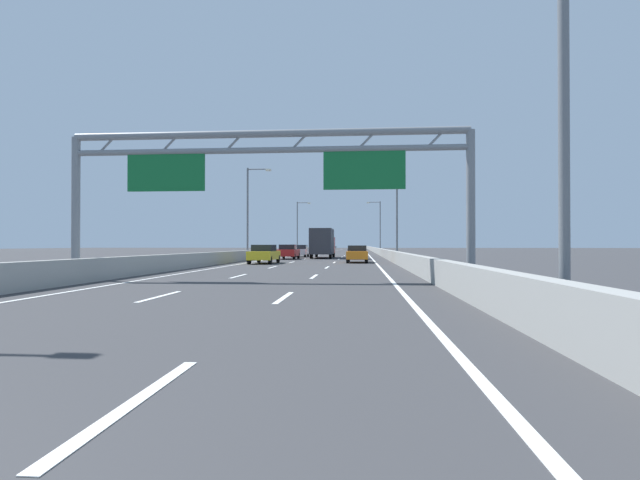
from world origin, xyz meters
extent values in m
plane|color=#38383A|center=(0.00, 100.00, 0.00)|extent=(260.00, 260.00, 0.00)
cube|color=white|center=(-1.80, 12.50, 0.01)|extent=(0.16, 3.00, 0.01)
cube|color=white|center=(-1.80, 21.50, 0.01)|extent=(0.16, 3.00, 0.01)
cube|color=white|center=(-1.80, 30.50, 0.01)|extent=(0.16, 3.00, 0.01)
cube|color=white|center=(-1.80, 39.50, 0.01)|extent=(0.16, 3.00, 0.01)
cube|color=white|center=(-1.80, 48.50, 0.01)|extent=(0.16, 3.00, 0.01)
cube|color=white|center=(-1.80, 57.50, 0.01)|extent=(0.16, 3.00, 0.01)
cube|color=white|center=(-1.80, 66.50, 0.01)|extent=(0.16, 3.00, 0.01)
cube|color=white|center=(-1.80, 75.50, 0.01)|extent=(0.16, 3.00, 0.01)
cube|color=white|center=(-1.80, 84.50, 0.01)|extent=(0.16, 3.00, 0.01)
cube|color=white|center=(-1.80, 93.50, 0.01)|extent=(0.16, 3.00, 0.01)
cube|color=white|center=(-1.80, 102.50, 0.01)|extent=(0.16, 3.00, 0.01)
cube|color=white|center=(-1.80, 111.50, 0.01)|extent=(0.16, 3.00, 0.01)
cube|color=white|center=(-1.80, 120.50, 0.01)|extent=(0.16, 3.00, 0.01)
cube|color=white|center=(-1.80, 129.50, 0.01)|extent=(0.16, 3.00, 0.01)
cube|color=white|center=(-1.80, 138.50, 0.01)|extent=(0.16, 3.00, 0.01)
cube|color=white|center=(-1.80, 147.50, 0.01)|extent=(0.16, 3.00, 0.01)
cube|color=white|center=(-1.80, 156.50, 0.01)|extent=(0.16, 3.00, 0.01)
cube|color=white|center=(1.80, 3.50, 0.01)|extent=(0.16, 3.00, 0.01)
cube|color=white|center=(1.80, 12.50, 0.01)|extent=(0.16, 3.00, 0.01)
cube|color=white|center=(1.80, 21.50, 0.01)|extent=(0.16, 3.00, 0.01)
cube|color=white|center=(1.80, 30.50, 0.01)|extent=(0.16, 3.00, 0.01)
cube|color=white|center=(1.80, 39.50, 0.01)|extent=(0.16, 3.00, 0.01)
cube|color=white|center=(1.80, 48.50, 0.01)|extent=(0.16, 3.00, 0.01)
cube|color=white|center=(1.80, 57.50, 0.01)|extent=(0.16, 3.00, 0.01)
cube|color=white|center=(1.80, 66.50, 0.01)|extent=(0.16, 3.00, 0.01)
cube|color=white|center=(1.80, 75.50, 0.01)|extent=(0.16, 3.00, 0.01)
cube|color=white|center=(1.80, 84.50, 0.01)|extent=(0.16, 3.00, 0.01)
cube|color=white|center=(1.80, 93.50, 0.01)|extent=(0.16, 3.00, 0.01)
cube|color=white|center=(1.80, 102.50, 0.01)|extent=(0.16, 3.00, 0.01)
cube|color=white|center=(1.80, 111.50, 0.01)|extent=(0.16, 3.00, 0.01)
cube|color=white|center=(1.80, 120.50, 0.01)|extent=(0.16, 3.00, 0.01)
cube|color=white|center=(1.80, 129.50, 0.01)|extent=(0.16, 3.00, 0.01)
cube|color=white|center=(1.80, 138.50, 0.01)|extent=(0.16, 3.00, 0.01)
cube|color=white|center=(1.80, 147.50, 0.01)|extent=(0.16, 3.00, 0.01)
cube|color=white|center=(1.80, 156.50, 0.01)|extent=(0.16, 3.00, 0.01)
cube|color=white|center=(-5.25, 88.00, 0.01)|extent=(0.16, 176.00, 0.01)
cube|color=white|center=(5.25, 88.00, 0.01)|extent=(0.16, 176.00, 0.01)
cube|color=#9E9E99|center=(-6.90, 110.00, 0.47)|extent=(0.45, 220.00, 0.95)
cube|color=#9E9E99|center=(6.90, 110.00, 0.47)|extent=(0.45, 220.00, 0.95)
cylinder|color=gray|center=(-8.45, 19.15, 3.10)|extent=(0.36, 0.36, 6.20)
cylinder|color=gray|center=(8.45, 19.15, 3.10)|extent=(0.36, 0.36, 6.20)
cylinder|color=gray|center=(0.00, 19.15, 6.20)|extent=(16.91, 0.32, 0.32)
cylinder|color=gray|center=(0.00, 19.15, 5.50)|extent=(16.91, 0.26, 0.26)
cylinder|color=gray|center=(-7.05, 19.15, 5.85)|extent=(0.74, 0.10, 0.74)
cylinder|color=gray|center=(-4.23, 19.15, 5.85)|extent=(0.74, 0.10, 0.74)
cylinder|color=gray|center=(-1.41, 19.15, 5.85)|extent=(0.74, 0.10, 0.74)
cylinder|color=gray|center=(1.41, 19.15, 5.85)|extent=(0.74, 0.10, 0.74)
cylinder|color=gray|center=(4.23, 19.15, 5.85)|extent=(0.74, 0.10, 0.74)
cylinder|color=gray|center=(7.05, 19.15, 5.85)|extent=(0.74, 0.10, 0.74)
cube|color=#146B33|center=(-4.38, 19.15, 4.60)|extent=(3.40, 0.12, 1.60)
cube|color=#146B33|center=(4.12, 19.15, 4.60)|extent=(3.40, 0.12, 1.60)
cylinder|color=slate|center=(7.70, 8.30, 4.75)|extent=(0.20, 0.20, 9.50)
cylinder|color=slate|center=(-7.70, 48.33, 4.75)|extent=(0.20, 0.20, 9.50)
cylinder|color=slate|center=(-6.60, 48.33, 9.35)|extent=(2.20, 0.12, 0.12)
cube|color=#F2EAC6|center=(-5.50, 48.33, 9.25)|extent=(0.56, 0.28, 0.20)
cylinder|color=slate|center=(7.70, 48.33, 4.75)|extent=(0.20, 0.20, 9.50)
cylinder|color=slate|center=(6.60, 48.33, 9.35)|extent=(2.20, 0.12, 0.12)
cube|color=#F2EAC6|center=(5.50, 48.33, 9.25)|extent=(0.56, 0.28, 0.20)
cylinder|color=slate|center=(-7.70, 88.37, 4.75)|extent=(0.20, 0.20, 9.50)
cylinder|color=slate|center=(-6.60, 88.37, 9.35)|extent=(2.20, 0.12, 0.12)
cube|color=#F2EAC6|center=(-5.50, 88.37, 9.25)|extent=(0.56, 0.28, 0.20)
cylinder|color=slate|center=(7.70, 88.37, 4.75)|extent=(0.20, 0.20, 9.50)
cylinder|color=slate|center=(6.60, 88.37, 9.35)|extent=(2.20, 0.12, 0.12)
cube|color=#F2EAC6|center=(5.50, 88.37, 9.25)|extent=(0.56, 0.28, 0.20)
cube|color=black|center=(3.39, 59.55, 0.63)|extent=(1.87, 4.59, 0.61)
cube|color=black|center=(3.39, 59.62, 1.16)|extent=(1.64, 1.92, 0.45)
cylinder|color=black|center=(2.56, 61.30, 0.32)|extent=(0.22, 0.64, 0.64)
cylinder|color=black|center=(4.21, 61.30, 0.32)|extent=(0.22, 0.64, 0.64)
cylinder|color=black|center=(2.56, 57.81, 0.32)|extent=(0.22, 0.64, 0.64)
cylinder|color=black|center=(4.21, 57.81, 0.32)|extent=(0.22, 0.64, 0.64)
cube|color=#2347AD|center=(3.61, 49.53, 0.62)|extent=(1.79, 4.49, 0.61)
cube|color=black|center=(3.61, 48.98, 1.14)|extent=(1.58, 2.05, 0.43)
cylinder|color=black|center=(2.83, 51.23, 0.32)|extent=(0.22, 0.64, 0.64)
cylinder|color=black|center=(4.40, 51.23, 0.32)|extent=(0.22, 0.64, 0.64)
cylinder|color=black|center=(2.83, 47.84, 0.32)|extent=(0.22, 0.64, 0.64)
cylinder|color=black|center=(4.40, 47.84, 0.32)|extent=(0.22, 0.64, 0.64)
cube|color=silver|center=(-3.37, 57.83, 0.64)|extent=(1.81, 4.43, 0.65)
cube|color=black|center=(-3.37, 58.10, 1.22)|extent=(1.60, 1.98, 0.51)
cylinder|color=black|center=(-4.17, 59.50, 0.32)|extent=(0.22, 0.64, 0.64)
cylinder|color=black|center=(-2.57, 59.50, 0.32)|extent=(0.22, 0.64, 0.64)
cylinder|color=black|center=(-4.17, 56.16, 0.32)|extent=(0.22, 0.64, 0.64)
cylinder|color=black|center=(-2.57, 56.16, 0.32)|extent=(0.22, 0.64, 0.64)
cube|color=yellow|center=(-3.66, 36.97, 0.65)|extent=(1.85, 4.69, 0.66)
cube|color=black|center=(-3.66, 36.87, 1.24)|extent=(1.62, 2.21, 0.51)
cylinder|color=black|center=(-4.47, 38.76, 0.32)|extent=(0.22, 0.64, 0.64)
cylinder|color=black|center=(-2.85, 38.76, 0.32)|extent=(0.22, 0.64, 0.64)
cylinder|color=black|center=(-4.47, 35.17, 0.32)|extent=(0.22, 0.64, 0.64)
cylinder|color=black|center=(-2.85, 35.17, 0.32)|extent=(0.22, 0.64, 0.64)
cube|color=orange|center=(3.72, 39.70, 0.64)|extent=(1.74, 4.69, 0.64)
cube|color=black|center=(3.72, 39.96, 1.20)|extent=(1.53, 1.93, 0.47)
cylinder|color=black|center=(2.96, 41.50, 0.32)|extent=(0.22, 0.64, 0.64)
cylinder|color=black|center=(4.48, 41.50, 0.32)|extent=(0.22, 0.64, 0.64)
cylinder|color=black|center=(2.96, 37.91, 0.32)|extent=(0.22, 0.64, 0.64)
cylinder|color=black|center=(4.48, 37.91, 0.32)|extent=(0.22, 0.64, 0.64)
cube|color=red|center=(-3.45, 48.77, 0.67)|extent=(1.83, 4.59, 0.69)
cube|color=black|center=(-3.45, 48.31, 1.26)|extent=(1.61, 1.90, 0.50)
cylinder|color=black|center=(-4.26, 50.51, 0.32)|extent=(0.22, 0.64, 0.64)
cylinder|color=black|center=(-2.64, 50.51, 0.32)|extent=(0.22, 0.64, 0.64)
cylinder|color=black|center=(-4.26, 47.03, 0.32)|extent=(0.22, 0.64, 0.64)
cylinder|color=black|center=(-2.64, 47.03, 0.32)|extent=(0.22, 0.64, 0.64)
cube|color=#B21E19|center=(-0.20, 56.23, 1.44)|extent=(2.32, 2.39, 1.91)
cube|color=#333338|center=(-0.20, 51.87, 1.86)|extent=(2.32, 5.93, 2.76)
cylinder|color=black|center=(-1.22, 56.53, 0.48)|extent=(0.28, 0.96, 0.96)
cylinder|color=black|center=(0.82, 56.53, 0.48)|extent=(0.28, 0.96, 0.96)
cylinder|color=black|center=(-1.22, 50.31, 0.48)|extent=(0.28, 0.96, 0.96)
cylinder|color=black|center=(0.82, 50.31, 0.48)|extent=(0.28, 0.96, 0.96)
camera|label=1|loc=(3.93, -0.94, 1.49)|focal=27.06mm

